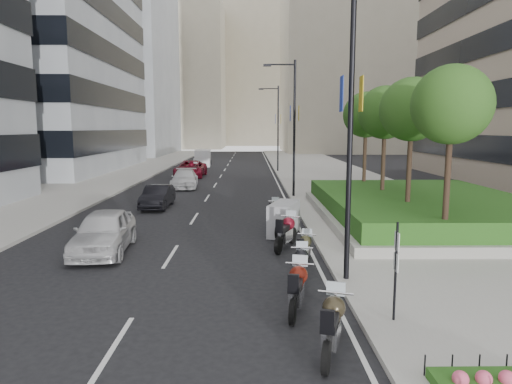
{
  "coord_description": "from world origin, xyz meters",
  "views": [
    {
      "loc": [
        1.43,
        -12.2,
        4.63
      ],
      "look_at": [
        1.65,
        6.57,
        2.0
      ],
      "focal_mm": 32.0,
      "sensor_mm": 36.0,
      "label": 1
    }
  ],
  "objects_px": {
    "car_b": "(158,197)",
    "motorcycle_6": "(274,212)",
    "parking_sign": "(396,266)",
    "motorcycle_5": "(284,219)",
    "motorcycle_3": "(304,249)",
    "car_a": "(104,231)",
    "lamp_post_1": "(292,122)",
    "motorcycle_2": "(301,266)",
    "car_d": "(191,169)",
    "motorcycle_0": "(332,325)",
    "delivery_van": "(203,158)",
    "lamp_post_0": "(345,113)",
    "lamp_post_2": "(277,124)",
    "motorcycle_4": "(286,232)",
    "car_c": "(185,179)",
    "motorcycle_1": "(297,288)"
  },
  "relations": [
    {
      "from": "car_d",
      "to": "motorcycle_0",
      "type": "bearing_deg",
      "value": -76.22
    },
    {
      "from": "lamp_post_1",
      "to": "motorcycle_1",
      "type": "relative_size",
      "value": 4.06
    },
    {
      "from": "parking_sign",
      "to": "motorcycle_5",
      "type": "relative_size",
      "value": 0.99
    },
    {
      "from": "motorcycle_0",
      "to": "motorcycle_2",
      "type": "distance_m",
      "value": 4.26
    },
    {
      "from": "motorcycle_2",
      "to": "motorcycle_6",
      "type": "bearing_deg",
      "value": 10.8
    },
    {
      "from": "motorcycle_3",
      "to": "car_b",
      "type": "bearing_deg",
      "value": 50.61
    },
    {
      "from": "lamp_post_0",
      "to": "motorcycle_4",
      "type": "height_order",
      "value": "lamp_post_0"
    },
    {
      "from": "lamp_post_1",
      "to": "car_a",
      "type": "distance_m",
      "value": 16.31
    },
    {
      "from": "car_a",
      "to": "car_d",
      "type": "relative_size",
      "value": 0.83
    },
    {
      "from": "car_b",
      "to": "motorcycle_5",
      "type": "bearing_deg",
      "value": -44.2
    },
    {
      "from": "lamp_post_1",
      "to": "car_c",
      "type": "xyz_separation_m",
      "value": [
        -7.91,
        5.39,
        -4.36
      ]
    },
    {
      "from": "lamp_post_2",
      "to": "motorcycle_4",
      "type": "relative_size",
      "value": 4.0
    },
    {
      "from": "lamp_post_0",
      "to": "car_b",
      "type": "xyz_separation_m",
      "value": [
        -8.18,
        13.27,
        -4.41
      ]
    },
    {
      "from": "lamp_post_1",
      "to": "motorcycle_0",
      "type": "distance_m",
      "value": 21.77
    },
    {
      "from": "lamp_post_1",
      "to": "motorcycle_2",
      "type": "height_order",
      "value": "lamp_post_1"
    },
    {
      "from": "car_b",
      "to": "car_d",
      "type": "relative_size",
      "value": 0.71
    },
    {
      "from": "motorcycle_3",
      "to": "car_a",
      "type": "bearing_deg",
      "value": 95.22
    },
    {
      "from": "motorcycle_4",
      "to": "motorcycle_5",
      "type": "relative_size",
      "value": 0.89
    },
    {
      "from": "lamp_post_1",
      "to": "motorcycle_6",
      "type": "height_order",
      "value": "lamp_post_1"
    },
    {
      "from": "lamp_post_0",
      "to": "motorcycle_2",
      "type": "height_order",
      "value": "lamp_post_0"
    },
    {
      "from": "motorcycle_4",
      "to": "motorcycle_5",
      "type": "distance_m",
      "value": 2.28
    },
    {
      "from": "motorcycle_4",
      "to": "car_d",
      "type": "distance_m",
      "value": 27.2
    },
    {
      "from": "motorcycle_1",
      "to": "car_d",
      "type": "bearing_deg",
      "value": 24.88
    },
    {
      "from": "motorcycle_1",
      "to": "delivery_van",
      "type": "distance_m",
      "value": 45.87
    },
    {
      "from": "motorcycle_1",
      "to": "motorcycle_6",
      "type": "xyz_separation_m",
      "value": [
        -0.04,
        10.91,
        -0.04
      ]
    },
    {
      "from": "motorcycle_1",
      "to": "car_c",
      "type": "relative_size",
      "value": 0.46
    },
    {
      "from": "motorcycle_0",
      "to": "car_c",
      "type": "bearing_deg",
      "value": 31.56
    },
    {
      "from": "motorcycle_3",
      "to": "delivery_van",
      "type": "relative_size",
      "value": 0.39
    },
    {
      "from": "motorcycle_1",
      "to": "car_a",
      "type": "relative_size",
      "value": 0.47
    },
    {
      "from": "motorcycle_3",
      "to": "car_a",
      "type": "height_order",
      "value": "car_a"
    },
    {
      "from": "motorcycle_1",
      "to": "car_b",
      "type": "bearing_deg",
      "value": 36.17
    },
    {
      "from": "motorcycle_3",
      "to": "car_c",
      "type": "bearing_deg",
      "value": 36.81
    },
    {
      "from": "motorcycle_4",
      "to": "motorcycle_6",
      "type": "distance_m",
      "value": 4.77
    },
    {
      "from": "parking_sign",
      "to": "motorcycle_3",
      "type": "bearing_deg",
      "value": 107.33
    },
    {
      "from": "car_c",
      "to": "delivery_van",
      "type": "distance_m",
      "value": 20.85
    },
    {
      "from": "car_b",
      "to": "motorcycle_6",
      "type": "bearing_deg",
      "value": -33.07
    },
    {
      "from": "motorcycle_3",
      "to": "car_c",
      "type": "distance_m",
      "value": 21.62
    },
    {
      "from": "motorcycle_6",
      "to": "delivery_van",
      "type": "height_order",
      "value": "delivery_van"
    },
    {
      "from": "lamp_post_0",
      "to": "car_b",
      "type": "height_order",
      "value": "lamp_post_0"
    },
    {
      "from": "motorcycle_6",
      "to": "parking_sign",
      "type": "bearing_deg",
      "value": -158.69
    },
    {
      "from": "motorcycle_3",
      "to": "delivery_van",
      "type": "distance_m",
      "value": 42.01
    },
    {
      "from": "lamp_post_0",
      "to": "motorcycle_3",
      "type": "height_order",
      "value": "lamp_post_0"
    },
    {
      "from": "motorcycle_4",
      "to": "car_a",
      "type": "height_order",
      "value": "car_a"
    },
    {
      "from": "car_b",
      "to": "car_d",
      "type": "xyz_separation_m",
      "value": [
        -0.29,
        17.03,
        0.13
      ]
    },
    {
      "from": "motorcycle_0",
      "to": "delivery_van",
      "type": "height_order",
      "value": "delivery_van"
    },
    {
      "from": "motorcycle_0",
      "to": "motorcycle_1",
      "type": "distance_m",
      "value": 2.24
    },
    {
      "from": "lamp_post_2",
      "to": "parking_sign",
      "type": "xyz_separation_m",
      "value": [
        0.66,
        -38.0,
        -3.61
      ]
    },
    {
      "from": "car_a",
      "to": "motorcycle_3",
      "type": "bearing_deg",
      "value": -17.39
    },
    {
      "from": "lamp_post_1",
      "to": "motorcycle_2",
      "type": "bearing_deg",
      "value": -94.05
    },
    {
      "from": "motorcycle_5",
      "to": "car_d",
      "type": "height_order",
      "value": "car_d"
    }
  ]
}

